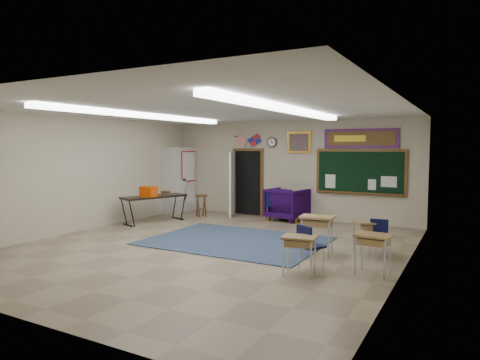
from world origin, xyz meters
The scene contains 25 objects.
floor centered at (0.00, 0.00, 0.00)m, with size 9.00×9.00×0.00m, color #83745A.
back_wall centered at (0.00, 4.50, 1.50)m, with size 8.00×0.04×3.00m, color #B5A993.
front_wall centered at (0.00, -4.50, 1.50)m, with size 8.00×0.04×3.00m, color #B5A993.
left_wall centered at (-4.00, 0.00, 1.50)m, with size 0.04×9.00×3.00m, color #B5A993.
right_wall centered at (4.00, 0.00, 1.50)m, with size 0.04×9.00×3.00m, color #B5A993.
ceiling centered at (0.00, 0.00, 3.00)m, with size 8.00×9.00×0.04m, color silver.
area_rug centered at (0.20, 0.80, 0.01)m, with size 4.00×3.00×0.02m, color #2E4258.
fluorescent_strips centered at (0.00, 0.00, 2.94)m, with size 3.86×6.00×0.10m, color white, non-canonical shape.
doorway centered at (-1.50, 4.35, 1.06)m, with size 1.10×0.89×2.16m.
chalkboard centered at (2.20, 4.46, 1.46)m, with size 2.55×0.14×1.30m.
bulletin_board centered at (2.20, 4.47, 2.45)m, with size 2.10×0.05×0.55m.
framed_art_print centered at (0.35, 4.47, 2.35)m, with size 0.75×0.05×0.65m.
wall_clock centered at (-0.55, 4.47, 2.35)m, with size 0.32×0.05×0.32m.
wall_flags centered at (-1.40, 4.44, 2.48)m, with size 1.16×0.06×0.70m, color red, non-canonical shape.
storage_cabinet centered at (-3.71, 3.85, 1.10)m, with size 0.59×1.25×2.20m.
wingback_armchair centered at (0.14, 4.10, 0.49)m, with size 1.05×1.08×0.98m, color #190431.
student_chair_reading centered at (-0.23, 3.88, 0.44)m, with size 0.44×0.44×0.87m, color black, non-canonical shape.
student_chair_desk_a centered at (2.53, -0.59, 0.41)m, with size 0.41×0.41×0.82m, color black, non-canonical shape.
student_chair_desk_b centered at (3.44, 0.72, 0.39)m, with size 0.39×0.39×0.77m, color black, non-canonical shape.
student_desk_front_left centered at (2.27, 0.51, 0.45)m, with size 0.72×0.58×0.80m.
student_desk_front_right centered at (3.21, 1.01, 0.39)m, with size 0.72×0.69×0.69m.
student_desk_back_left centered at (2.46, -1.00, 0.38)m, with size 0.62×0.50×0.68m.
student_desk_back_right centered at (3.57, -0.39, 0.40)m, with size 0.64×0.50×0.72m.
folding_table centered at (-3.11, 1.83, 0.43)m, with size 1.23×2.00×1.08m.
wooden_stool centered at (-2.50, 3.37, 0.36)m, with size 0.39×0.39×0.69m.
Camera 1 is at (5.04, -7.82, 2.21)m, focal length 32.00 mm.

